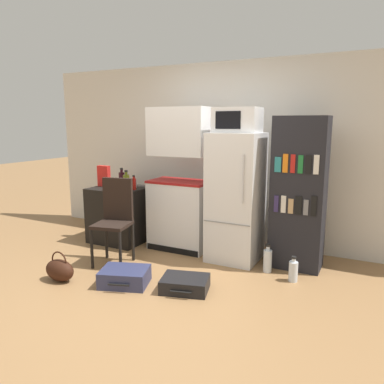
% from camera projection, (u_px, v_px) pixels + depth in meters
% --- Properties ---
extents(ground_plane, '(24.00, 24.00, 0.00)m').
position_uv_depth(ground_plane, '(151.00, 293.00, 3.79)').
color(ground_plane, olive).
extents(wall_back, '(6.40, 0.10, 2.52)m').
position_uv_depth(wall_back, '(240.00, 154.00, 5.22)').
color(wall_back, silver).
rests_on(wall_back, ground_plane).
extents(side_table, '(0.75, 0.68, 0.79)m').
position_uv_depth(side_table, '(121.00, 214.00, 5.42)').
color(side_table, black).
rests_on(side_table, ground_plane).
extents(kitchen_hutch, '(0.81, 0.49, 1.90)m').
position_uv_depth(kitchen_hutch, '(180.00, 185.00, 5.00)').
color(kitchen_hutch, white).
rests_on(kitchen_hutch, ground_plane).
extents(refrigerator, '(0.61, 0.62, 1.58)m').
position_uv_depth(refrigerator, '(236.00, 198.00, 4.60)').
color(refrigerator, white).
rests_on(refrigerator, ground_plane).
extents(microwave, '(0.53, 0.37, 0.30)m').
position_uv_depth(microwave, '(237.00, 120.00, 4.43)').
color(microwave, silver).
rests_on(microwave, refrigerator).
extents(bookshelf, '(0.59, 0.41, 1.78)m').
position_uv_depth(bookshelf, '(299.00, 194.00, 4.34)').
color(bookshelf, black).
rests_on(bookshelf, ground_plane).
extents(bottle_olive_oil, '(0.08, 0.08, 0.28)m').
position_uv_depth(bottle_olive_oil, '(126.00, 182.00, 5.04)').
color(bottle_olive_oil, '#566619').
rests_on(bottle_olive_oil, side_table).
extents(bottle_ketchup_red, '(0.06, 0.06, 0.20)m').
position_uv_depth(bottle_ketchup_red, '(134.00, 184.00, 5.15)').
color(bottle_ketchup_red, '#AD1914').
rests_on(bottle_ketchup_red, side_table).
extents(bottle_wine_dark, '(0.08, 0.08, 0.29)m').
position_uv_depth(bottle_wine_dark, '(122.00, 180.00, 5.26)').
color(bottle_wine_dark, black).
rests_on(bottle_wine_dark, side_table).
extents(bottle_clear_short, '(0.07, 0.07, 0.16)m').
position_uv_depth(bottle_clear_short, '(134.00, 183.00, 5.32)').
color(bottle_clear_short, silver).
rests_on(bottle_clear_short, side_table).
extents(bottle_amber_beer, '(0.09, 0.09, 0.16)m').
position_uv_depth(bottle_amber_beer, '(127.00, 181.00, 5.50)').
color(bottle_amber_beer, brown).
rests_on(bottle_amber_beer, side_table).
extents(bowl, '(0.14, 0.14, 0.04)m').
position_uv_depth(bowl, '(119.00, 185.00, 5.44)').
color(bowl, silver).
rests_on(bowl, side_table).
extents(cereal_box, '(0.19, 0.07, 0.30)m').
position_uv_depth(cereal_box, '(104.00, 176.00, 5.42)').
color(cereal_box, red).
rests_on(cereal_box, side_table).
extents(chair, '(0.48, 0.48, 1.04)m').
position_uv_depth(chair, '(115.00, 214.00, 4.54)').
color(chair, black).
rests_on(chair, ground_plane).
extents(suitcase_large_flat, '(0.59, 0.51, 0.17)m').
position_uv_depth(suitcase_large_flat, '(125.00, 277.00, 3.97)').
color(suitcase_large_flat, navy).
rests_on(suitcase_large_flat, ground_plane).
extents(suitcase_small_flat, '(0.55, 0.47, 0.14)m').
position_uv_depth(suitcase_small_flat, '(185.00, 284.00, 3.84)').
color(suitcase_small_flat, black).
rests_on(suitcase_small_flat, ground_plane).
extents(handbag, '(0.36, 0.20, 0.33)m').
position_uv_depth(handbag, '(60.00, 270.00, 4.06)').
color(handbag, '#33190F').
rests_on(handbag, ground_plane).
extents(water_bottle_front, '(0.10, 0.10, 0.33)m').
position_uv_depth(water_bottle_front, '(268.00, 260.00, 4.30)').
color(water_bottle_front, silver).
rests_on(water_bottle_front, ground_plane).
extents(water_bottle_middle, '(0.10, 0.10, 0.28)m').
position_uv_depth(water_bottle_middle, '(293.00, 271.00, 4.05)').
color(water_bottle_middle, silver).
rests_on(water_bottle_middle, ground_plane).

